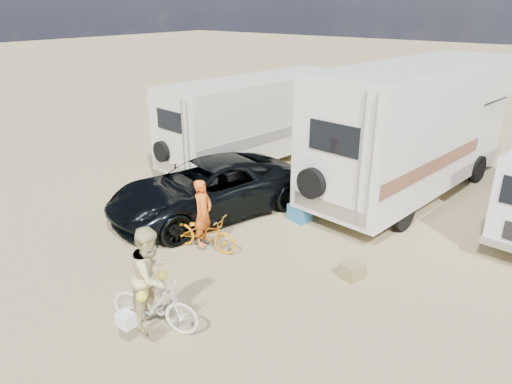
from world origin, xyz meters
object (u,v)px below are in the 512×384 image
Objects in this scene: bike_man at (204,233)px; crate at (352,271)px; dark_suv at (207,189)px; cooler at (300,213)px; bike_woman at (154,304)px; rider_man at (203,219)px; rv_left at (258,121)px; rider_woman at (152,285)px; rv_main at (415,131)px.

crate is (3.40, 1.03, -0.28)m from bike_man.
cooler is at bearing 44.40° from dark_suv.
rider_man is at bearing 7.61° from bike_woman.
rv_left is 5.48m from cooler.
rider_woman is 5.54m from cooler.
cooler is (2.27, 1.23, -0.54)m from dark_suv.
rv_main is at bearing 99.38° from crate.
rider_man is (0.00, 0.00, 0.35)m from bike_man.
bike_man is at bearing 7.61° from bike_woman.
rv_left is at bearing 13.34° from bike_man.
rv_main reaches higher than cooler.
dark_suv is at bearing -120.80° from rv_main.
bike_woman is at bearing -72.89° from cooler.
rv_main is 5.89m from crate.
rv_main is 9.45m from bike_woman.
bike_woman is (1.37, -2.70, 0.08)m from bike_man.
dark_suv is at bearing 173.92° from crate.
rider_man reaches higher than bike_woman.
rv_left reaches higher than bike_man.
crate is at bearing -31.79° from rv_left.
rider_man is 2.80× the size of cooler.
rv_left is 4.41× the size of bike_woman.
rider_woman is 4.32m from crate.
bike_man is at bearing -95.98° from cooler.
rv_left reaches higher than rider_man.
bike_man is 2.98× the size of cooler.
rider_man reaches higher than dark_suv.
rv_main is at bearing 68.60° from dark_suv.
rv_main is 5.18× the size of rider_man.
bike_man is 3.56m from crate.
crate is at bearing 9.75° from dark_suv.
bike_man is 0.35m from rider_man.
bike_man is (1.34, -1.54, -0.32)m from dark_suv.
dark_suv is 13.16× the size of crate.
rv_left reaches higher than bike_woman.
bike_woman is at bearing -41.58° from dark_suv.
dark_suv is (1.81, -4.65, -0.77)m from rv_left.
rv_left reaches higher than cooler.
cooler is (0.93, 2.77, -0.57)m from rider_man.
rider_man is at bearing -104.26° from rv_main.
rv_left is at bearing 152.60° from cooler.
bike_man is at bearing -56.59° from rv_left.
cooler is (4.08, -3.41, -1.31)m from rv_left.
rv_left is 4.80× the size of rider_man.
dark_suv is 4.80m from crate.
crate is at bearing -86.74° from bike_man.
bike_woman is 5.50m from cooler.
rider_man is (1.34, -1.54, 0.03)m from dark_suv.
bike_woman is (2.71, -4.24, -0.25)m from dark_suv.
rv_main reaches higher than crate.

